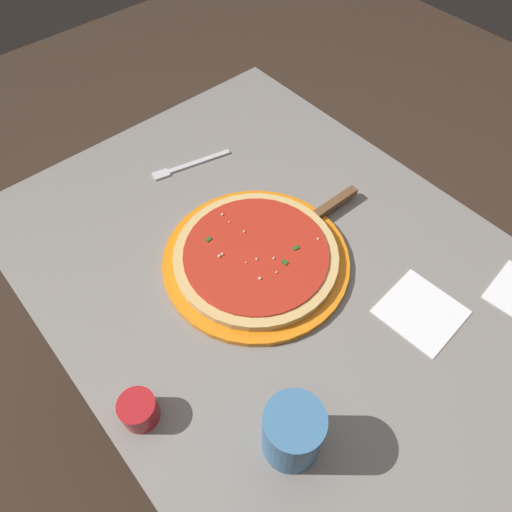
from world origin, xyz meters
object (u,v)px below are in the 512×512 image
at_px(pizza_server, 319,214).
at_px(cup_small_sauce, 139,410).
at_px(pizza, 256,255).
at_px(napkin_loose_left, 421,312).
at_px(cup_tall_drink, 292,432).
at_px(fork, 187,166).
at_px(serving_plate, 256,260).

bearing_deg(pizza_server, cup_small_sauce, -78.06).
bearing_deg(pizza, napkin_loose_left, 28.98).
height_order(pizza_server, cup_tall_drink, cup_tall_drink).
bearing_deg(fork, cup_small_sauce, -42.99).
height_order(pizza, fork, pizza).
bearing_deg(serving_plate, pizza, -165.30).
bearing_deg(cup_tall_drink, fork, 158.28).
relative_size(pizza_server, cup_tall_drink, 1.87).
height_order(serving_plate, pizza_server, pizza_server).
height_order(cup_tall_drink, fork, cup_tall_drink).
relative_size(pizza, cup_tall_drink, 2.67).
xyz_separation_m(serving_plate, cup_tall_drink, (0.29, -0.18, 0.05)).
distance_m(cup_small_sauce, napkin_loose_left, 0.51).
height_order(serving_plate, cup_small_sauce, cup_small_sauce).
bearing_deg(fork, serving_plate, -10.36).
height_order(serving_plate, pizza, pizza).
relative_size(cup_tall_drink, napkin_loose_left, 0.89).
bearing_deg(serving_plate, cup_tall_drink, -32.01).
xyz_separation_m(cup_tall_drink, napkin_loose_left, (-0.01, 0.34, -0.06)).
bearing_deg(cup_small_sauce, fork, 137.01).
bearing_deg(cup_small_sauce, napkin_loose_left, 70.55).
relative_size(pizza_server, fork, 1.19).
relative_size(cup_small_sauce, napkin_loose_left, 0.45).
xyz_separation_m(pizza, pizza_server, (0.00, 0.17, -0.00)).
bearing_deg(cup_small_sauce, cup_tall_drink, 38.81).
xyz_separation_m(serving_plate, pizza_server, (0.00, 0.17, 0.01)).
relative_size(serving_plate, pizza, 1.14).
xyz_separation_m(serving_plate, cup_small_sauce, (0.11, -0.33, 0.02)).
distance_m(pizza, cup_small_sauce, 0.35).
bearing_deg(cup_small_sauce, serving_plate, 108.06).
bearing_deg(pizza_server, serving_plate, -90.69).
relative_size(serving_plate, cup_tall_drink, 3.05).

